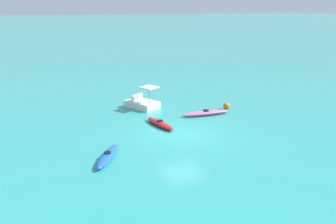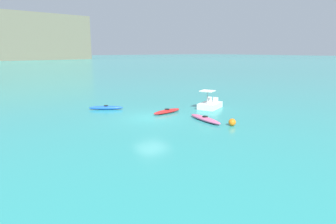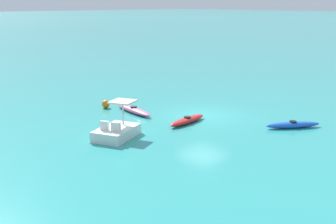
{
  "view_description": "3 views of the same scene",
  "coord_description": "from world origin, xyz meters",
  "px_view_note": "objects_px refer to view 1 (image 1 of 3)",
  "views": [
    {
      "loc": [
        -17.0,
        9.2,
        7.22
      ],
      "look_at": [
        2.73,
        -0.41,
        0.56
      ],
      "focal_mm": 37.43,
      "sensor_mm": 36.0,
      "label": 1
    },
    {
      "loc": [
        -11.71,
        -18.12,
        5.03
      ],
      "look_at": [
        1.55,
        -0.04,
        0.25
      ],
      "focal_mm": 30.84,
      "sensor_mm": 36.0,
      "label": 2
    },
    {
      "loc": [
        17.95,
        16.15,
        6.35
      ],
      "look_at": [
        2.0,
        -0.86,
        0.38
      ],
      "focal_mm": 45.79,
      "sensor_mm": 36.0,
      "label": 3
    }
  ],
  "objects_px": {
    "kayak_blue": "(108,156)",
    "pedal_boat_white": "(143,103)",
    "kayak_pink": "(206,113)",
    "kayak_red": "(160,123)",
    "buoy_orange": "(226,106)"
  },
  "relations": [
    {
      "from": "kayak_blue",
      "to": "pedal_boat_white",
      "type": "height_order",
      "value": "pedal_boat_white"
    },
    {
      "from": "kayak_pink",
      "to": "pedal_boat_white",
      "type": "relative_size",
      "value": 1.26
    },
    {
      "from": "kayak_blue",
      "to": "kayak_pink",
      "type": "bearing_deg",
      "value": -63.63
    },
    {
      "from": "kayak_blue",
      "to": "kayak_red",
      "type": "bearing_deg",
      "value": -52.41
    },
    {
      "from": "kayak_pink",
      "to": "kayak_red",
      "type": "bearing_deg",
      "value": 100.12
    },
    {
      "from": "kayak_blue",
      "to": "pedal_boat_white",
      "type": "relative_size",
      "value": 0.98
    },
    {
      "from": "buoy_orange",
      "to": "kayak_red",
      "type": "bearing_deg",
      "value": 101.69
    },
    {
      "from": "kayak_blue",
      "to": "buoy_orange",
      "type": "distance_m",
      "value": 11.26
    },
    {
      "from": "kayak_pink",
      "to": "buoy_orange",
      "type": "height_order",
      "value": "buoy_orange"
    },
    {
      "from": "kayak_blue",
      "to": "buoy_orange",
      "type": "xyz_separation_m",
      "value": [
        4.6,
        -10.27,
        0.09
      ]
    },
    {
      "from": "kayak_red",
      "to": "pedal_boat_white",
      "type": "xyz_separation_m",
      "value": [
        4.32,
        -0.56,
        0.17
      ]
    },
    {
      "from": "kayak_red",
      "to": "kayak_blue",
      "type": "bearing_deg",
      "value": 127.59
    },
    {
      "from": "pedal_boat_white",
      "to": "kayak_red",
      "type": "bearing_deg",
      "value": 172.55
    },
    {
      "from": "buoy_orange",
      "to": "kayak_blue",
      "type": "bearing_deg",
      "value": 114.11
    },
    {
      "from": "kayak_pink",
      "to": "pedal_boat_white",
      "type": "bearing_deg",
      "value": 41.53
    }
  ]
}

